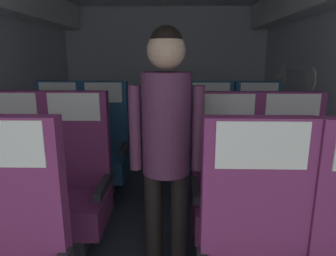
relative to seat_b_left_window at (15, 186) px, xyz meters
name	(u,v)px	position (x,y,z in m)	size (l,w,h in m)	color
ground	(155,215)	(1.00, 0.47, -0.49)	(3.63, 5.76, 0.02)	#2D3342
fuselage_shell	(156,33)	(1.00, 0.75, 1.13)	(3.51, 5.41, 2.27)	silver
seat_b_left_window	(15,186)	(0.00, 0.00, 0.00)	(0.50, 0.47, 1.17)	#38383D
seat_b_left_aisle	(76,186)	(0.46, 0.00, 0.00)	(0.50, 0.47, 1.17)	#38383D
seat_b_right_aisle	(289,189)	(2.01, 0.00, 0.00)	(0.50, 0.47, 1.17)	#38383D
seat_b_right_window	(226,189)	(1.55, -0.02, 0.00)	(0.50, 0.47, 1.17)	#38383D
seat_c_left_window	(60,149)	(-0.01, 0.90, 0.00)	(0.50, 0.47, 1.17)	#38383D
seat_c_left_aisle	(104,149)	(0.45, 0.90, 0.00)	(0.50, 0.47, 1.17)	#38383D
seat_c_right_aisle	(257,150)	(2.02, 0.92, 0.00)	(0.50, 0.47, 1.17)	#38383D
seat_c_right_window	(210,150)	(1.54, 0.92, 0.00)	(0.50, 0.47, 1.17)	#38383D
flight_attendant	(166,135)	(1.14, -0.35, 0.49)	(0.43, 0.28, 1.57)	black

